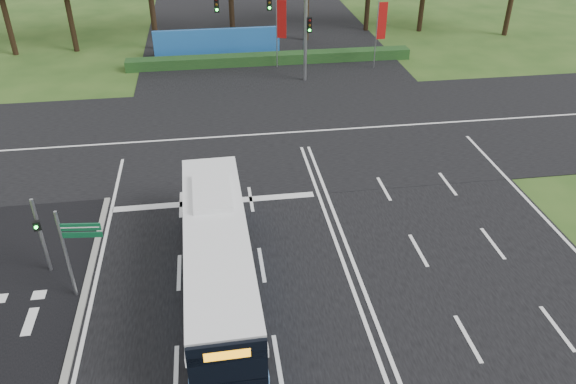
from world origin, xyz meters
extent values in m
plane|color=#274717|center=(0.00, 0.00, 0.00)|extent=(120.00, 120.00, 0.00)
cube|color=black|center=(0.00, 0.00, 0.02)|extent=(20.00, 120.00, 0.04)
cube|color=black|center=(0.00, 12.00, 0.03)|extent=(120.00, 14.00, 0.05)
cube|color=black|center=(-12.50, -3.00, 0.03)|extent=(5.00, 18.00, 0.06)
cube|color=gray|center=(-10.10, -3.00, 0.06)|extent=(0.25, 18.00, 0.12)
cube|color=#5587C6|center=(-5.02, -1.34, 0.99)|extent=(2.52, 11.13, 1.02)
cube|color=black|center=(-5.02, -1.34, 0.53)|extent=(2.50, 11.07, 0.28)
cube|color=black|center=(-5.02, -1.34, 1.91)|extent=(2.43, 10.96, 0.88)
cube|color=white|center=(-5.02, -1.34, 2.47)|extent=(2.52, 11.13, 0.32)
cube|color=white|center=(-5.02, -1.34, 2.79)|extent=(2.47, 10.69, 0.32)
cube|color=white|center=(-5.06, 0.97, 3.07)|extent=(1.53, 2.80, 0.23)
cube|color=black|center=(-4.91, -6.83, 1.96)|extent=(2.24, 0.16, 2.03)
cube|color=orange|center=(-4.91, -6.87, 2.61)|extent=(1.29, 0.08, 0.32)
cylinder|color=black|center=(-6.15, 1.78, 0.48)|extent=(0.28, 0.97, 0.96)
cylinder|color=black|center=(-4.00, 1.82, 0.48)|extent=(0.28, 0.97, 0.96)
cylinder|color=black|center=(-6.03, -4.88, 0.48)|extent=(0.28, 0.97, 0.96)
cylinder|color=black|center=(-3.88, -4.83, 0.48)|extent=(0.28, 0.97, 0.96)
cylinder|color=gray|center=(-11.66, 0.89, 1.69)|extent=(0.14, 0.14, 3.39)
cube|color=black|center=(-11.66, 0.71, 2.32)|extent=(0.31, 0.26, 0.39)
sphere|color=#19F233|center=(-11.66, 0.61, 2.32)|extent=(0.14, 0.14, 0.14)
cylinder|color=gray|center=(-10.40, -0.77, 1.91)|extent=(0.11, 0.11, 3.82)
cube|color=#0D4C2B|center=(-9.69, -0.85, 3.15)|extent=(1.43, 0.21, 0.29)
cube|color=#0D4C2B|center=(-9.69, -0.85, 2.82)|extent=(1.43, 0.21, 0.21)
cube|color=white|center=(-9.69, -0.88, 3.15)|extent=(1.33, 0.15, 0.04)
cylinder|color=gray|center=(0.38, 23.57, 2.58)|extent=(0.08, 0.08, 5.17)
cube|color=#9E0F0D|center=(0.73, 23.45, 3.67)|extent=(0.66, 0.27, 2.76)
cylinder|color=gray|center=(7.65, 22.34, 2.51)|extent=(0.08, 0.08, 5.02)
cube|color=#9E0F0D|center=(8.01, 22.35, 3.57)|extent=(0.67, 0.06, 2.68)
cylinder|color=gray|center=(2.00, 20.50, 3.50)|extent=(0.24, 0.24, 7.00)
cube|color=black|center=(-0.50, 20.50, 5.60)|extent=(0.32, 0.28, 1.05)
cube|color=black|center=(-4.00, 20.50, 5.60)|extent=(0.32, 0.28, 1.05)
cube|color=black|center=(2.25, 20.50, 4.00)|extent=(0.32, 0.28, 1.05)
cube|color=#143817|center=(0.00, 24.50, 0.40)|extent=(22.00, 1.20, 0.80)
cube|color=#205FB0|center=(-4.00, 27.00, 1.10)|extent=(10.00, 0.30, 2.20)
cylinder|color=black|center=(-15.53, 30.01, 3.71)|extent=(0.44, 0.44, 7.42)
camera|label=1|loc=(-4.81, -17.71, 14.46)|focal=35.00mm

